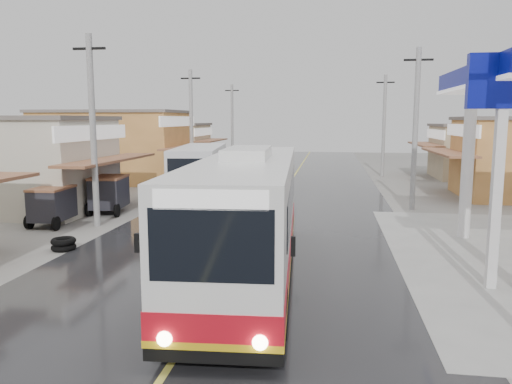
# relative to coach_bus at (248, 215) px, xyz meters

# --- Properties ---
(ground) EXTENTS (120.00, 120.00, 0.00)m
(ground) POSITION_rel_coach_bus_xyz_m (-0.55, -3.12, -1.80)
(ground) COLOR slate
(ground) RESTS_ON ground
(road) EXTENTS (12.00, 90.00, 0.02)m
(road) POSITION_rel_coach_bus_xyz_m (-0.55, 11.88, -1.79)
(road) COLOR black
(road) RESTS_ON ground
(centre_line) EXTENTS (0.15, 90.00, 0.01)m
(centre_line) POSITION_rel_coach_bus_xyz_m (-0.55, 11.88, -1.77)
(centre_line) COLOR #D8CC4C
(centre_line) RESTS_ON road
(shopfronts_left) EXTENTS (11.00, 44.00, 5.20)m
(shopfronts_left) POSITION_rel_coach_bus_xyz_m (-13.55, 14.88, -1.80)
(shopfronts_left) COLOR tan
(shopfronts_left) RESTS_ON ground
(utility_poles_left) EXTENTS (1.60, 50.00, 8.00)m
(utility_poles_left) POSITION_rel_coach_bus_xyz_m (-7.55, 12.88, -1.80)
(utility_poles_left) COLOR gray
(utility_poles_left) RESTS_ON ground
(utility_poles_right) EXTENTS (1.60, 36.00, 8.00)m
(utility_poles_right) POSITION_rel_coach_bus_xyz_m (6.45, 11.88, -1.80)
(utility_poles_right) COLOR gray
(utility_poles_right) RESTS_ON ground
(coach_bus) EXTENTS (3.33, 12.05, 3.72)m
(coach_bus) POSITION_rel_coach_bus_xyz_m (0.00, 0.00, 0.00)
(coach_bus) COLOR silver
(coach_bus) RESTS_ON road
(second_bus) EXTENTS (3.57, 9.17, 2.96)m
(second_bus) POSITION_rel_coach_bus_xyz_m (-5.19, 14.17, -0.20)
(second_bus) COLOR silver
(second_bus) RESTS_ON road
(cyclist) EXTENTS (0.99, 1.84, 1.88)m
(cyclist) POSITION_rel_coach_bus_xyz_m (-3.40, 1.39, -1.18)
(cyclist) COLOR black
(cyclist) RESTS_ON ground
(tricycle_near) EXTENTS (1.54, 2.20, 1.68)m
(tricycle_near) POSITION_rel_coach_bus_xyz_m (-9.43, 5.59, -0.84)
(tricycle_near) COLOR #26262D
(tricycle_near) RESTS_ON ground
(tricycle_far) EXTENTS (1.83, 2.38, 1.82)m
(tricycle_far) POSITION_rel_coach_bus_xyz_m (-8.27, 8.66, -0.76)
(tricycle_far) COLOR #26262D
(tricycle_far) RESTS_ON ground
(tyre_stack) EXTENTS (0.85, 0.85, 0.44)m
(tyre_stack) POSITION_rel_coach_bus_xyz_m (-6.86, 1.90, -1.58)
(tyre_stack) COLOR black
(tyre_stack) RESTS_ON ground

